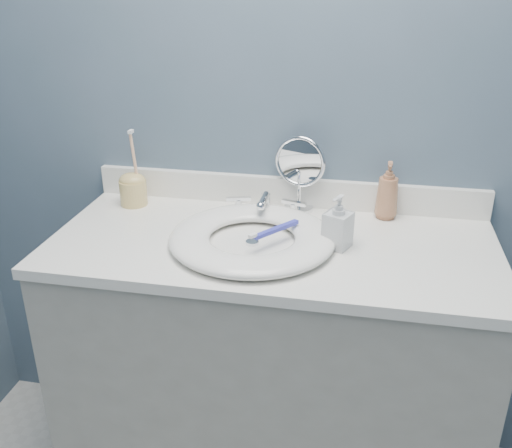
% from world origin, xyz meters
% --- Properties ---
extents(back_wall, '(2.20, 0.02, 2.40)m').
position_xyz_m(back_wall, '(0.00, 1.25, 1.20)').
color(back_wall, '#465969').
rests_on(back_wall, ground).
extents(vanity_cabinet, '(1.20, 0.55, 0.85)m').
position_xyz_m(vanity_cabinet, '(0.00, 0.97, 0.42)').
color(vanity_cabinet, '#A5A297').
rests_on(vanity_cabinet, ground).
extents(countertop, '(1.22, 0.57, 0.03)m').
position_xyz_m(countertop, '(0.00, 0.97, 0.86)').
color(countertop, white).
rests_on(countertop, vanity_cabinet).
extents(backsplash, '(1.22, 0.02, 0.09)m').
position_xyz_m(backsplash, '(0.00, 1.24, 0.93)').
color(backsplash, white).
rests_on(backsplash, countertop).
extents(basin, '(0.45, 0.45, 0.04)m').
position_xyz_m(basin, '(-0.05, 0.94, 0.90)').
color(basin, white).
rests_on(basin, countertop).
extents(drain, '(0.04, 0.04, 0.01)m').
position_xyz_m(drain, '(-0.05, 0.94, 0.88)').
color(drain, silver).
rests_on(drain, countertop).
extents(faucet, '(0.25, 0.13, 0.07)m').
position_xyz_m(faucet, '(-0.05, 1.14, 0.91)').
color(faucet, silver).
rests_on(faucet, countertop).
extents(makeup_mirror, '(0.16, 0.09, 0.23)m').
position_xyz_m(makeup_mirror, '(0.04, 1.21, 1.01)').
color(makeup_mirror, silver).
rests_on(makeup_mirror, countertop).
extents(soap_bottle_amber, '(0.07, 0.07, 0.17)m').
position_xyz_m(soap_bottle_amber, '(0.31, 1.20, 0.97)').
color(soap_bottle_amber, '#AA6F4D').
rests_on(soap_bottle_amber, countertop).
extents(soap_bottle_clear, '(0.09, 0.09, 0.15)m').
position_xyz_m(soap_bottle_clear, '(0.18, 0.97, 0.95)').
color(soap_bottle_clear, silver).
rests_on(soap_bottle_clear, countertop).
extents(toothbrush_holder, '(0.08, 0.08, 0.24)m').
position_xyz_m(toothbrush_holder, '(-0.47, 1.15, 0.94)').
color(toothbrush_holder, '#D4B66A').
rests_on(toothbrush_holder, countertop).
extents(toothbrush_lying, '(0.12, 0.15, 0.02)m').
position_xyz_m(toothbrush_lying, '(0.01, 0.95, 0.92)').
color(toothbrush_lying, '#3437B9').
rests_on(toothbrush_lying, basin).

